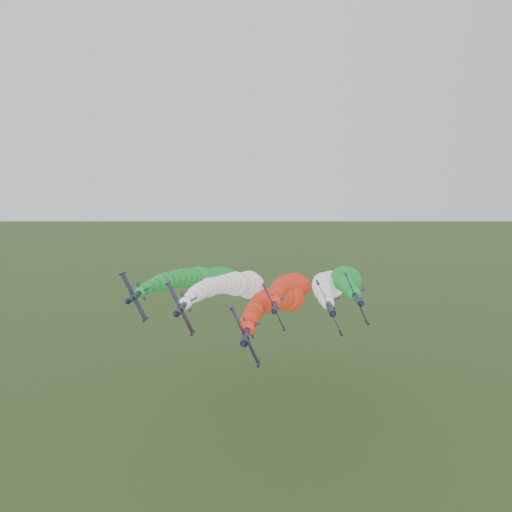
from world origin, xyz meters
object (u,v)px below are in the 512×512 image
object	(u,v)px
jet_inner_right	(328,285)
jet_outer_left	(207,279)
jet_inner_left	(239,285)
jet_lead	(280,299)
jet_outer_right	(345,280)
jet_trail	(292,286)

from	to	relation	value
jet_inner_right	jet_outer_left	world-z (taller)	jet_outer_left
jet_inner_left	jet_lead	bearing A→B (deg)	-41.04
jet_inner_left	jet_inner_right	xyz separation A→B (m)	(25.07, -0.24, 0.33)
jet_lead	jet_inner_right	size ratio (longest dim) A/B	1.00
jet_inner_left	jet_outer_right	world-z (taller)	jet_outer_right
jet_lead	jet_outer_left	distance (m)	27.99
jet_inner_right	jet_trail	size ratio (longest dim) A/B	1.01
jet_outer_right	jet_trail	distance (m)	16.46
jet_lead	jet_inner_left	distance (m)	15.44
jet_lead	jet_inner_right	bearing A→B (deg)	36.11
jet_trail	jet_outer_left	bearing A→B (deg)	-172.83
jet_lead	jet_trail	xyz separation A→B (m)	(3.79, 20.92, -0.54)
jet_inner_left	jet_inner_right	size ratio (longest dim) A/B	1.00
jet_lead	jet_trail	size ratio (longest dim) A/B	1.01
jet_inner_right	jet_outer_right	bearing A→B (deg)	43.48
jet_outer_left	jet_lead	bearing A→B (deg)	-39.43
jet_inner_right	jet_trail	xyz separation A→B (m)	(-9.70, 11.08, -2.55)
jet_outer_left	jet_inner_left	bearing A→B (deg)	-37.46
jet_lead	jet_outer_right	distance (m)	24.06
jet_outer_left	jet_trail	xyz separation A→B (m)	(25.36, 3.19, -2.46)
jet_outer_left	jet_trail	size ratio (longest dim) A/B	1.01
jet_inner_right	jet_inner_left	bearing A→B (deg)	179.46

